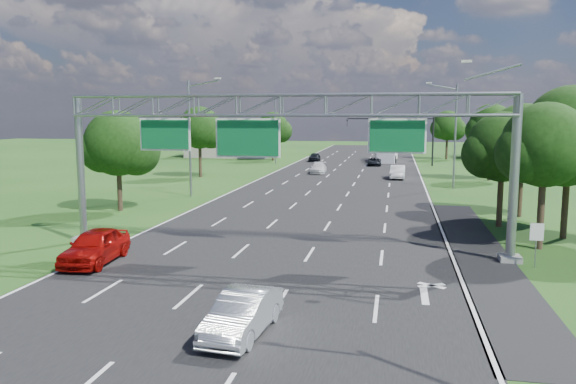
% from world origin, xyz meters
% --- Properties ---
extents(ground, '(220.00, 220.00, 0.00)m').
position_xyz_m(ground, '(0.00, 30.00, 0.00)').
color(ground, '#1C4414').
rests_on(ground, ground).
extents(road, '(18.00, 180.00, 0.02)m').
position_xyz_m(road, '(0.00, 30.00, 0.00)').
color(road, black).
rests_on(road, ground).
extents(road_flare, '(3.00, 30.00, 0.02)m').
position_xyz_m(road_flare, '(10.20, 14.00, 0.00)').
color(road_flare, black).
rests_on(road_flare, ground).
extents(sign_gantry, '(23.50, 1.00, 9.56)m').
position_xyz_m(sign_gantry, '(0.33, 12.00, 6.89)').
color(sign_gantry, gray).
rests_on(sign_gantry, ground).
extents(regulatory_sign, '(0.60, 0.08, 2.10)m').
position_xyz_m(regulatory_sign, '(12.40, 10.98, 1.51)').
color(regulatory_sign, gray).
rests_on(regulatory_sign, ground).
extents(traffic_signal, '(12.21, 0.24, 7.00)m').
position_xyz_m(traffic_signal, '(7.48, 65.00, 5.17)').
color(traffic_signal, black).
rests_on(traffic_signal, ground).
extents(streetlight_l_near, '(2.97, 0.22, 10.16)m').
position_xyz_m(streetlight_l_near, '(-11.30, 30.00, 5.58)').
color(streetlight_l_near, gray).
rests_on(streetlight_l_near, ground).
extents(streetlight_l_far, '(2.97, 0.22, 10.16)m').
position_xyz_m(streetlight_l_far, '(-11.30, 65.00, 5.58)').
color(streetlight_l_far, gray).
rests_on(streetlight_l_far, ground).
extents(streetlight_r_mid, '(2.97, 0.22, 10.16)m').
position_xyz_m(streetlight_r_mid, '(11.30, 40.00, 5.58)').
color(streetlight_r_mid, gray).
rests_on(streetlight_r_mid, ground).
extents(tree_cluster_right, '(9.91, 14.60, 8.68)m').
position_xyz_m(tree_cluster_right, '(14.80, 19.19, 5.31)').
color(tree_cluster_right, '#2D2116').
rests_on(tree_cluster_right, ground).
extents(tree_verge_la, '(5.76, 4.80, 7.40)m').
position_xyz_m(tree_verge_la, '(-13.92, 22.04, 4.76)').
color(tree_verge_la, '#2D2116').
rests_on(tree_verge_la, ground).
extents(tree_verge_lb, '(5.76, 4.80, 8.06)m').
position_xyz_m(tree_verge_lb, '(-15.92, 45.04, 5.41)').
color(tree_verge_lb, '#2D2116').
rests_on(tree_verge_lb, ground).
extents(tree_verge_lc, '(5.76, 4.80, 7.62)m').
position_xyz_m(tree_verge_lc, '(-12.92, 70.04, 4.98)').
color(tree_verge_lc, '#2D2116').
rests_on(tree_verge_lc, ground).
extents(tree_verge_rd, '(5.76, 4.80, 8.28)m').
position_xyz_m(tree_verge_rd, '(16.08, 48.04, 5.63)').
color(tree_verge_rd, '#2D2116').
rests_on(tree_verge_rd, ground).
extents(tree_verge_re, '(5.76, 4.80, 7.84)m').
position_xyz_m(tree_verge_re, '(14.08, 78.04, 5.20)').
color(tree_verge_re, '#2D2116').
rests_on(tree_verge_re, ground).
extents(building_left, '(14.00, 10.00, 5.00)m').
position_xyz_m(building_left, '(-22.00, 78.00, 2.50)').
color(building_left, '#A09786').
rests_on(building_left, ground).
extents(building_right, '(12.00, 9.00, 4.00)m').
position_xyz_m(building_right, '(24.00, 82.00, 2.00)').
color(building_right, '#A09786').
rests_on(building_right, ground).
extents(red_coupe, '(2.29, 4.93, 1.64)m').
position_xyz_m(red_coupe, '(-8.00, 7.99, 0.82)').
color(red_coupe, '#9F0B07').
rests_on(red_coupe, ground).
extents(silver_sedan, '(1.88, 4.33, 1.39)m').
position_xyz_m(silver_sedan, '(1.27, 0.78, 0.69)').
color(silver_sedan, silver).
rests_on(silver_sedan, ground).
extents(car_queue_a, '(2.05, 4.54, 1.29)m').
position_xyz_m(car_queue_a, '(-3.28, 51.83, 0.65)').
color(car_queue_a, silver).
rests_on(car_queue_a, ground).
extents(car_queue_b, '(1.93, 4.05, 1.12)m').
position_xyz_m(car_queue_b, '(3.02, 63.98, 0.56)').
color(car_queue_b, black).
rests_on(car_queue_b, ground).
extents(car_queue_c, '(1.67, 3.97, 1.34)m').
position_xyz_m(car_queue_c, '(-6.35, 69.71, 0.67)').
color(car_queue_c, black).
rests_on(car_queue_c, ground).
extents(car_queue_d, '(1.72, 4.53, 1.48)m').
position_xyz_m(car_queue_d, '(6.20, 47.77, 0.74)').
color(car_queue_d, silver).
rests_on(car_queue_d, ground).
extents(box_truck, '(3.31, 9.67, 3.59)m').
position_xyz_m(box_truck, '(4.58, 72.24, 1.72)').
color(box_truck, silver).
rests_on(box_truck, ground).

